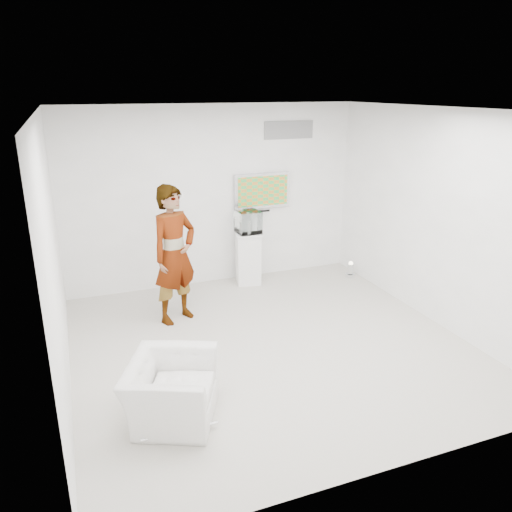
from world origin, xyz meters
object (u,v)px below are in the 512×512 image
at_px(floor_uplight, 350,270).
at_px(armchair, 171,390).
at_px(tv, 262,191).
at_px(pedestal, 248,258).
at_px(person, 175,255).

bearing_deg(floor_uplight, armchair, -143.44).
bearing_deg(tv, floor_uplight, -24.54).
bearing_deg(pedestal, person, -145.89).
bearing_deg(person, pedestal, 6.81).
xyz_separation_m(person, armchair, (-0.55, -2.24, -0.68)).
relative_size(armchair, pedestal, 1.07).
height_order(person, armchair, person).
bearing_deg(pedestal, tv, 36.09).
bearing_deg(person, floor_uplight, -17.08).
bearing_deg(tv, armchair, -124.15).
xyz_separation_m(person, pedestal, (1.47, 0.99, -0.55)).
bearing_deg(person, tv, 7.20).
height_order(armchair, pedestal, pedestal).
bearing_deg(tv, person, -145.50).
height_order(armchair, floor_uplight, armchair).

